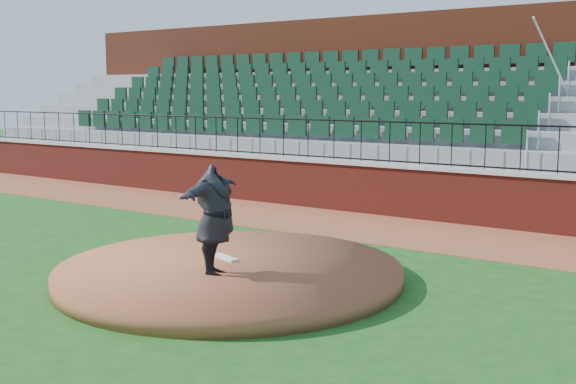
% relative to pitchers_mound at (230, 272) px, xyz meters
% --- Properties ---
extents(ground, '(90.00, 90.00, 0.00)m').
position_rel_pitchers_mound_xyz_m(ground, '(0.22, -0.16, -0.12)').
color(ground, '#184D16').
rests_on(ground, ground).
extents(warning_track, '(34.00, 3.20, 0.01)m').
position_rel_pitchers_mound_xyz_m(warning_track, '(0.22, 5.24, -0.12)').
color(warning_track, brown).
rests_on(warning_track, ground).
extents(field_wall, '(34.00, 0.35, 1.20)m').
position_rel_pitchers_mound_xyz_m(field_wall, '(0.22, 6.84, 0.47)').
color(field_wall, maroon).
rests_on(field_wall, ground).
extents(wall_cap, '(34.00, 0.45, 0.10)m').
position_rel_pitchers_mound_xyz_m(wall_cap, '(0.22, 6.84, 1.12)').
color(wall_cap, '#B7B7B7').
rests_on(wall_cap, field_wall).
extents(wall_railing, '(34.00, 0.05, 1.00)m').
position_rel_pitchers_mound_xyz_m(wall_railing, '(0.22, 6.84, 1.67)').
color(wall_railing, black).
rests_on(wall_railing, wall_cap).
extents(seating_stands, '(34.00, 5.10, 4.60)m').
position_rel_pitchers_mound_xyz_m(seating_stands, '(0.22, 9.56, 2.18)').
color(seating_stands, gray).
rests_on(seating_stands, ground).
extents(concourse_wall, '(34.00, 0.50, 5.50)m').
position_rel_pitchers_mound_xyz_m(concourse_wall, '(0.22, 12.36, 2.62)').
color(concourse_wall, maroon).
rests_on(concourse_wall, ground).
extents(pitchers_mound, '(5.58, 5.58, 0.25)m').
position_rel_pitchers_mound_xyz_m(pitchers_mound, '(0.00, 0.00, 0.00)').
color(pitchers_mound, brown).
rests_on(pitchers_mound, ground).
extents(pitching_rubber, '(0.63, 0.32, 0.04)m').
position_rel_pitchers_mound_xyz_m(pitching_rubber, '(-0.34, 0.28, 0.15)').
color(pitching_rubber, white).
rests_on(pitching_rubber, pitchers_mound).
extents(pitcher, '(1.27, 2.15, 1.70)m').
position_rel_pitchers_mound_xyz_m(pitcher, '(0.18, -0.56, 0.97)').
color(pitcher, black).
rests_on(pitcher, pitchers_mound).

